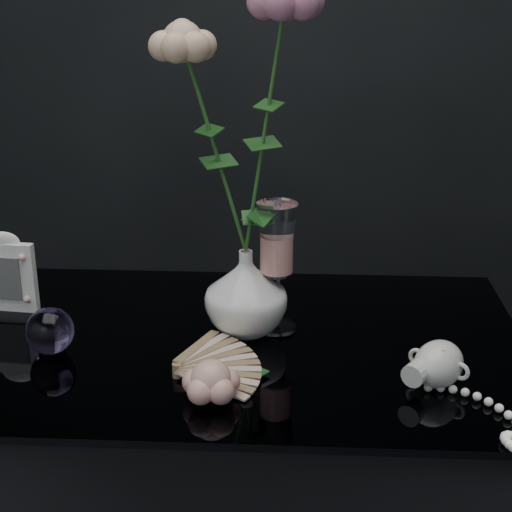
# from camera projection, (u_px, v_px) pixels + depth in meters

# --- Properties ---
(vase) EXTENTS (0.15, 0.15, 0.14)m
(vase) POSITION_uv_depth(u_px,v_px,m) (246.00, 292.00, 1.27)
(vase) COLOR white
(vase) RESTS_ON table
(wine_glass) EXTENTS (0.08, 0.08, 0.22)m
(wine_glass) POSITION_uv_depth(u_px,v_px,m) (276.00, 268.00, 1.27)
(wine_glass) COLOR white
(wine_glass) RESTS_ON table
(picture_frame) EXTENTS (0.12, 0.09, 0.15)m
(picture_frame) POSITION_uv_depth(u_px,v_px,m) (6.00, 271.00, 1.35)
(picture_frame) COLOR white
(picture_frame) RESTS_ON table
(paperweight) EXTENTS (0.10, 0.10, 0.07)m
(paperweight) POSITION_uv_depth(u_px,v_px,m) (50.00, 331.00, 1.21)
(paperweight) COLOR #9F81D2
(paperweight) RESTS_ON table
(paper_fan) EXTENTS (0.26, 0.22, 0.03)m
(paper_fan) POSITION_uv_depth(u_px,v_px,m) (177.00, 369.00, 1.15)
(paper_fan) COLOR beige
(paper_fan) RESTS_ON table
(loose_rose) EXTENTS (0.20, 0.22, 0.06)m
(loose_rose) POSITION_uv_depth(u_px,v_px,m) (211.00, 381.00, 1.08)
(loose_rose) COLOR #EBA998
(loose_rose) RESTS_ON table
(pearl_jar) EXTENTS (0.33, 0.33, 0.07)m
(pearl_jar) POSITION_uv_depth(u_px,v_px,m) (439.00, 362.00, 1.12)
(pearl_jar) COLOR white
(pearl_jar) RESTS_ON table
(roses) EXTENTS (0.23, 0.12, 0.48)m
(roses) POSITION_uv_depth(u_px,v_px,m) (242.00, 112.00, 1.17)
(roses) COLOR #E2B68F
(roses) RESTS_ON vase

